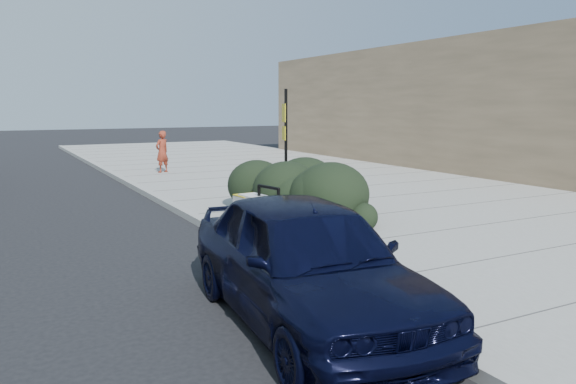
{
  "coord_description": "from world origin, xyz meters",
  "views": [
    {
      "loc": [
        -4.11,
        -8.32,
        2.65
      ],
      "look_at": [
        0.96,
        1.12,
        1.0
      ],
      "focal_mm": 35.0,
      "sensor_mm": 36.0,
      "label": 1
    }
  ],
  "objects_px": {
    "sign_post": "(285,138)",
    "pedestrian": "(162,152)",
    "sedan_navy": "(306,261)",
    "bike_rack": "(269,206)",
    "bench": "(274,209)"
  },
  "relations": [
    {
      "from": "sign_post",
      "to": "pedestrian",
      "type": "distance_m",
      "value": 7.89
    },
    {
      "from": "sedan_navy",
      "to": "pedestrian",
      "type": "distance_m",
      "value": 15.39
    },
    {
      "from": "sign_post",
      "to": "sedan_navy",
      "type": "distance_m",
      "value": 8.35
    },
    {
      "from": "bike_rack",
      "to": "pedestrian",
      "type": "relative_size",
      "value": 0.62
    },
    {
      "from": "sign_post",
      "to": "sedan_navy",
      "type": "height_order",
      "value": "sign_post"
    },
    {
      "from": "bike_rack",
      "to": "sedan_navy",
      "type": "relative_size",
      "value": 0.21
    },
    {
      "from": "bench",
      "to": "bike_rack",
      "type": "distance_m",
      "value": 0.24
    },
    {
      "from": "sedan_navy",
      "to": "pedestrian",
      "type": "height_order",
      "value": "pedestrian"
    },
    {
      "from": "bike_rack",
      "to": "pedestrian",
      "type": "height_order",
      "value": "pedestrian"
    },
    {
      "from": "sign_post",
      "to": "pedestrian",
      "type": "relative_size",
      "value": 1.87
    },
    {
      "from": "sign_post",
      "to": "sedan_navy",
      "type": "xyz_separation_m",
      "value": [
        -3.66,
        -7.44,
        -1.01
      ]
    },
    {
      "from": "bike_rack",
      "to": "sedan_navy",
      "type": "bearing_deg",
      "value": -121.51
    },
    {
      "from": "bench",
      "to": "sign_post",
      "type": "height_order",
      "value": "sign_post"
    },
    {
      "from": "sign_post",
      "to": "bench",
      "type": "bearing_deg",
      "value": -106.57
    },
    {
      "from": "pedestrian",
      "to": "sign_post",
      "type": "bearing_deg",
      "value": 71.97
    }
  ]
}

